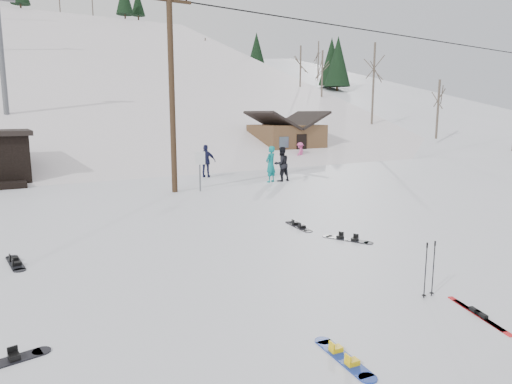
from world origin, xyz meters
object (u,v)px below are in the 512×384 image
hero_snowboard (344,357)px  hero_skis (478,314)px  cabin (287,140)px  utility_pole (172,88)px

hero_snowboard → hero_skis: size_ratio=0.87×
hero_skis → hero_snowboard: bearing=-163.1°
cabin → hero_snowboard: size_ratio=3.88×
hero_snowboard → hero_skis: bearing=-85.7°
utility_pole → hero_skis: size_ratio=5.63×
utility_pole → cabin: size_ratio=1.67×
utility_pole → hero_snowboard: bearing=-101.2°
utility_pole → cabin: 16.71m
utility_pole → hero_skis: bearing=-89.7°
hero_snowboard → hero_skis: (3.08, -0.10, -0.00)m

